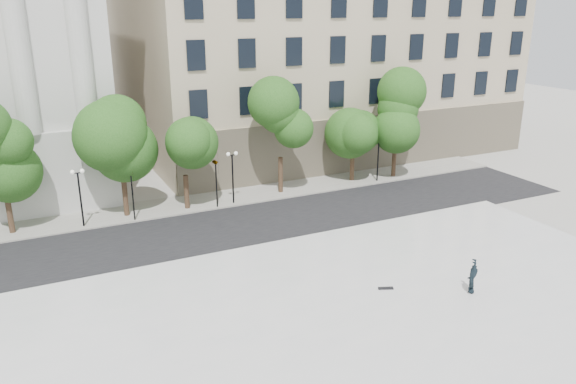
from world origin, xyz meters
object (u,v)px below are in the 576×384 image
object	(u,v)px
traffic_light_east	(215,161)
person_lying	(471,289)
skateboard	(386,288)
traffic_light_west	(130,170)

from	to	relation	value
traffic_light_east	person_lying	xyz separation A→B (m)	(6.99, -18.52, -2.93)
person_lying	skateboard	world-z (taller)	person_lying
traffic_light_east	traffic_light_west	bearing A→B (deg)	180.00
traffic_light_west	skateboard	distance (m)	19.10
traffic_light_west	skateboard	size ratio (longest dim) A/B	5.46
person_lying	skateboard	bearing A→B (deg)	105.50
traffic_light_west	traffic_light_east	distance (m)	5.99
person_lying	skateboard	distance (m)	4.21
traffic_light_west	person_lying	distance (m)	22.81
traffic_light_west	traffic_light_east	world-z (taller)	traffic_light_west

